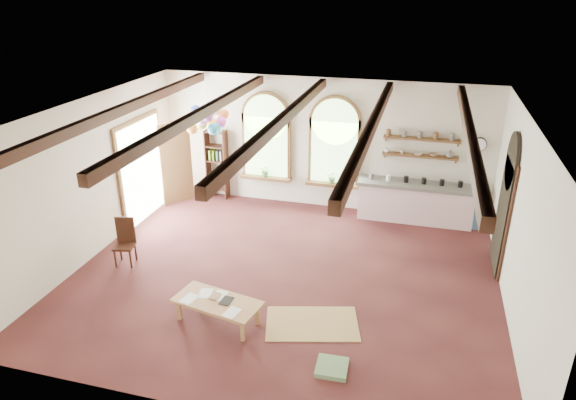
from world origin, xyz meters
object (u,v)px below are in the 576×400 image
(coffee_table, at_px, (217,303))
(balloon_cluster, at_px, (208,120))
(kitchen_counter, at_px, (415,202))
(side_chair, at_px, (125,251))

(coffee_table, bearing_deg, balloon_cluster, 113.62)
(kitchen_counter, bearing_deg, side_chair, -147.07)
(coffee_table, distance_m, side_chair, 2.84)
(coffee_table, bearing_deg, side_chair, 152.57)
(kitchen_counter, relative_size, side_chair, 2.79)
(side_chair, bearing_deg, kitchen_counter, 32.93)
(coffee_table, relative_size, side_chair, 1.62)
(kitchen_counter, distance_m, balloon_cluster, 5.14)
(kitchen_counter, xyz_separation_m, balloon_cluster, (-4.71, -0.90, 1.86))
(kitchen_counter, height_order, side_chair, side_chair)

